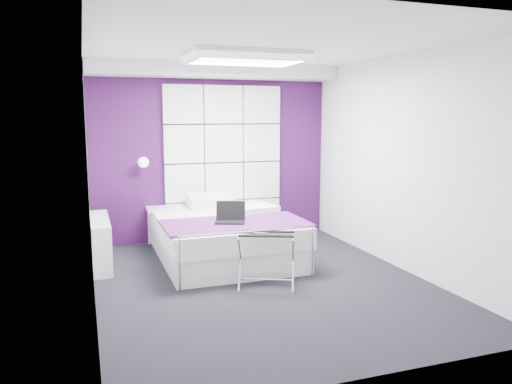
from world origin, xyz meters
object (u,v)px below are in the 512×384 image
at_px(bed, 224,235).
at_px(luggage_rack, 267,259).
at_px(wall_lamp, 143,162).
at_px(radiator, 101,242).
at_px(nightstand, 162,209).
at_px(laptop, 229,217).

distance_m(bed, luggage_rack, 1.20).
height_order(wall_lamp, radiator, wall_lamp).
relative_size(nightstand, laptop, 1.25).
xyz_separation_m(bed, laptop, (-0.07, -0.48, 0.34)).
relative_size(bed, laptop, 5.92).
xyz_separation_m(radiator, luggage_rack, (1.71, -1.40, -0.00)).
bearing_deg(luggage_rack, wall_lamp, 140.32).
xyz_separation_m(radiator, bed, (1.55, -0.20, 0.01)).
height_order(wall_lamp, nightstand, wall_lamp).
bearing_deg(radiator, bed, -7.47).
xyz_separation_m(wall_lamp, luggage_rack, (1.07, -2.16, -0.92)).
bearing_deg(nightstand, luggage_rack, -68.78).
xyz_separation_m(bed, luggage_rack, (0.16, -1.19, -0.01)).
height_order(radiator, laptop, laptop).
height_order(wall_lamp, bed, wall_lamp).
bearing_deg(nightstand, laptop, -67.13).
bearing_deg(bed, luggage_rack, -82.23).
height_order(nightstand, luggage_rack, luggage_rack).
relative_size(wall_lamp, radiator, 0.12).
relative_size(radiator, luggage_rack, 2.00).
bearing_deg(luggage_rack, nightstand, 135.19).
distance_m(wall_lamp, laptop, 1.77).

